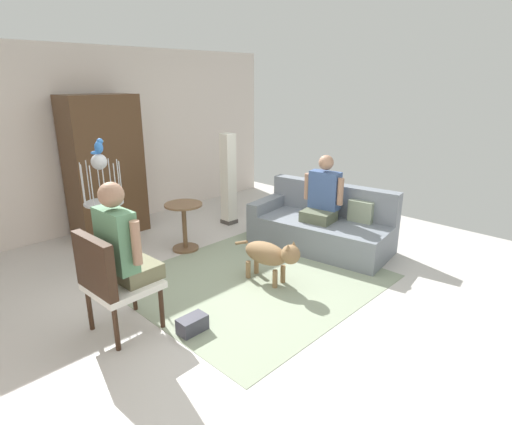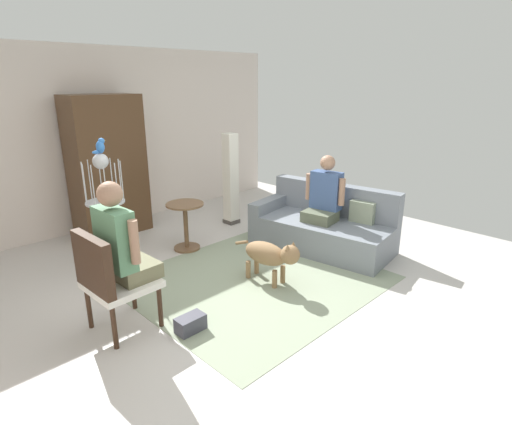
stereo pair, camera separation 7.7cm
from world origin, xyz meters
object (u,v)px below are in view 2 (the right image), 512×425
object	(u,v)px
armoire_cabinet	(107,166)
couch	(323,226)
round_end_table	(186,222)
dog	(270,255)
parrot	(100,146)
person_on_armchair	(120,242)
column_lamp	(231,180)
handbag	(190,324)
person_on_couch	(324,195)
armchair	(108,276)
bird_cage_stand	(106,207)

from	to	relation	value
armoire_cabinet	couch	bearing A→B (deg)	-55.49
round_end_table	armoire_cabinet	xyz separation A→B (m)	(-0.38, 1.31, 0.61)
dog	parrot	size ratio (longest dim) A/B	5.14
person_on_armchair	column_lamp	bearing A→B (deg)	30.00
handbag	person_on_couch	bearing A→B (deg)	8.14
round_end_table	dog	distance (m)	1.45
person_on_armchair	parrot	distance (m)	1.50
armchair	person_on_couch	world-z (taller)	person_on_couch
handbag	couch	bearing A→B (deg)	8.61
armchair	armoire_cabinet	xyz separation A→B (m)	(1.22, 2.44, 0.43)
person_on_couch	dog	xyz separation A→B (m)	(-1.23, -0.20, -0.40)
dog	armoire_cabinet	bearing A→B (deg)	99.81
round_end_table	parrot	world-z (taller)	parrot
round_end_table	dog	size ratio (longest dim) A/B	0.73
column_lamp	person_on_couch	bearing A→B (deg)	-82.95
person_on_armchair	dog	xyz separation A→B (m)	(1.56, -0.33, -0.50)
bird_cage_stand	armchair	bearing A→B (deg)	-115.80
person_on_armchair	bird_cage_stand	bearing A→B (deg)	69.54
person_on_couch	round_end_table	xyz separation A→B (m)	(-1.33, 1.25, -0.36)
bird_cage_stand	column_lamp	bearing A→B (deg)	6.08
couch	armchair	distance (m)	2.98
armoire_cabinet	bird_cage_stand	bearing A→B (deg)	-117.45
couch	parrot	world-z (taller)	parrot
bird_cage_stand	parrot	xyz separation A→B (m)	(0.02, 0.00, 0.70)
handbag	armchair	bearing A→B (deg)	136.69
parrot	person_on_couch	bearing A→B (deg)	-31.28
dog	armoire_cabinet	xyz separation A→B (m)	(-0.48, 2.76, 0.66)
dog	round_end_table	bearing A→B (deg)	93.76
armchair	handbag	size ratio (longest dim) A/B	3.60
armchair	dog	size ratio (longest dim) A/B	1.09
person_on_couch	column_lamp	xyz separation A→B (m)	(-0.20, 1.62, -0.04)
parrot	dog	bearing A→B (deg)	-56.24
armoire_cabinet	handbag	xyz separation A→B (m)	(-0.72, -2.91, -0.92)
round_end_table	column_lamp	xyz separation A→B (m)	(1.13, 0.37, 0.32)
person_on_couch	parrot	size ratio (longest dim) A/B	5.00
bird_cage_stand	column_lamp	xyz separation A→B (m)	(2.11, 0.23, -0.07)
person_on_couch	armoire_cabinet	bearing A→B (deg)	123.72
column_lamp	handbag	xyz separation A→B (m)	(-2.23, -1.97, -0.62)
armoire_cabinet	dog	bearing A→B (deg)	-80.19
armchair	armoire_cabinet	world-z (taller)	armoire_cabinet
handbag	column_lamp	bearing A→B (deg)	41.42
armchair	parrot	world-z (taller)	parrot
couch	column_lamp	xyz separation A→B (m)	(-0.23, 1.60, 0.41)
person_on_armchair	round_end_table	distance (m)	1.90
armchair	person_on_couch	bearing A→B (deg)	-2.38
person_on_couch	armoire_cabinet	xyz separation A→B (m)	(-1.71, 2.56, 0.25)
parrot	armoire_cabinet	size ratio (longest dim) A/B	0.09
couch	bird_cage_stand	size ratio (longest dim) A/B	1.39
person_on_armchair	armchair	bearing A→B (deg)	-177.92
parrot	column_lamp	size ratio (longest dim) A/B	0.12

